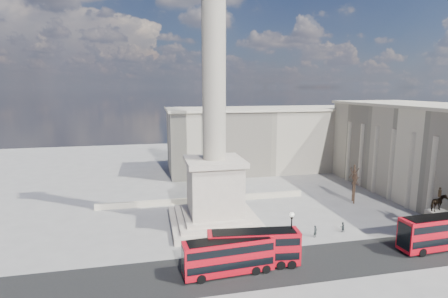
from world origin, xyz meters
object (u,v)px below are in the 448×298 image
nelsons_column (214,146)px  equestrian_statue (437,219)px  red_bus_a (229,256)px  victorian_lamp (291,234)px  pedestrian_standing (342,227)px  red_bus_c (440,232)px  pedestrian_crossing (280,233)px  pedestrian_walking (315,231)px  red_bus_b (254,248)px

nelsons_column → equestrian_statue: nelsons_column is taller
red_bus_a → equestrian_statue: size_ratio=1.46×
victorian_lamp → pedestrian_standing: size_ratio=4.33×
red_bus_a → red_bus_c: 29.52m
equestrian_statue → pedestrian_standing: equestrian_statue is taller
nelsons_column → pedestrian_standing: bearing=-21.3°
victorian_lamp → pedestrian_crossing: 8.06m
victorian_lamp → equestrian_statue: bearing=7.2°
red_bus_c → pedestrian_crossing: 21.52m
red_bus_c → equestrian_statue: bearing=49.0°
pedestrian_walking → pedestrian_crossing: 5.23m
red_bus_c → victorian_lamp: 21.47m
victorian_lamp → equestrian_statue: (24.40, 3.09, -1.39)m
equestrian_statue → pedestrian_crossing: bearing=169.7°
pedestrian_walking → pedestrian_crossing: bearing=145.2°
red_bus_c → victorian_lamp: (-21.41, 0.69, 1.46)m
red_bus_c → pedestrian_walking: red_bus_c is taller
pedestrian_crossing → pedestrian_walking: bearing=-149.3°
equestrian_statue → pedestrian_crossing: size_ratio=4.68×
red_bus_c → equestrian_statue: equestrian_statue is taller
victorian_lamp → red_bus_b: bearing=175.9°
nelsons_column → pedestrian_crossing: (8.40, -7.37, -12.11)m
nelsons_column → pedestrian_crossing: nelsons_column is taller
victorian_lamp → pedestrian_crossing: victorian_lamp is taller
red_bus_a → red_bus_c: size_ratio=0.92×
red_bus_c → red_bus_b: bearing=175.1°
red_bus_a → red_bus_b: size_ratio=0.95×
pedestrian_standing → nelsons_column: bearing=-26.9°
nelsons_column → pedestrian_walking: 19.88m
victorian_lamp → equestrian_statue: size_ratio=0.90×
victorian_lamp → equestrian_statue: 24.63m
red_bus_b → nelsons_column: bearing=105.4°
nelsons_column → victorian_lamp: bearing=-64.7°
red_bus_c → pedestrian_crossing: (-19.92, 7.95, -1.70)m
red_bus_a → red_bus_b: 3.62m
red_bus_b → equestrian_statue: 29.22m
nelsons_column → red_bus_a: nelsons_column is taller
red_bus_c → red_bus_a: bearing=177.6°
pedestrian_walking → pedestrian_standing: size_ratio=1.17×
red_bus_a → red_bus_c: (29.52, 0.13, 0.20)m
pedestrian_crossing → equestrian_statue: bearing=-150.8°
pedestrian_walking → pedestrian_standing: (4.98, 0.96, -0.13)m
nelsons_column → red_bus_c: bearing=-28.4°
red_bus_a → equestrian_statue: 32.75m
pedestrian_crossing → red_bus_b: bearing=87.8°
pedestrian_walking → victorian_lamp: bearing=-161.8°
victorian_lamp → pedestrian_standing: (11.63, 7.42, -3.18)m
nelsons_column → pedestrian_walking: (13.57, -8.18, -12.01)m
victorian_lamp → pedestrian_walking: size_ratio=3.71×
equestrian_statue → red_bus_c: bearing=-128.4°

